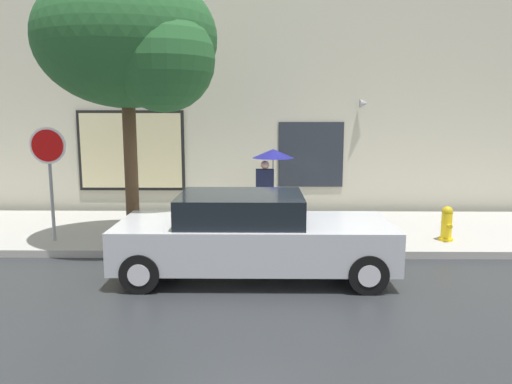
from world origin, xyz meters
name	(u,v)px	position (x,y,z in m)	size (l,w,h in m)	color
ground_plane	(233,275)	(0.00, 0.00, 0.00)	(60.00, 60.00, 0.00)	#282B2D
sidewalk	(241,231)	(0.00, 3.00, 0.07)	(20.00, 4.00, 0.15)	#A3A099
building_facade	(243,90)	(-0.03, 5.50, 3.48)	(20.00, 0.67, 7.00)	beige
parked_car	(252,236)	(0.33, 0.00, 0.72)	(4.70, 1.96, 1.45)	#B7BABF
fire_hydrant	(447,224)	(4.43, 1.88, 0.51)	(0.30, 0.44, 0.74)	yellow
pedestrian_with_umbrella	(271,163)	(0.72, 3.75, 1.62)	(1.04, 1.04, 1.81)	black
street_tree	(133,44)	(-2.01, 1.53, 4.17)	(3.60, 3.06, 5.48)	#4C3823
stop_sign	(49,161)	(-3.92, 1.76, 1.84)	(0.76, 0.10, 2.40)	gray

